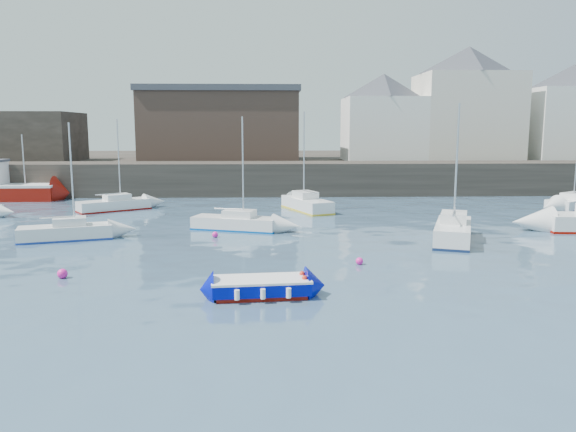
{
  "coord_description": "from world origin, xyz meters",
  "views": [
    {
      "loc": [
        -1.05,
        -17.63,
        6.13
      ],
      "look_at": [
        0.0,
        12.0,
        1.5
      ],
      "focal_mm": 35.0,
      "sensor_mm": 36.0,
      "label": 1
    }
  ],
  "objects_px": {
    "sailboat_c": "(453,231)",
    "blue_dinghy": "(261,286)",
    "sailboat_a": "(66,232)",
    "sailboat_h": "(114,204)",
    "sailboat_b": "(236,223)",
    "sailboat_f": "(307,204)",
    "fishing_boat": "(3,187)",
    "buoy_mid": "(359,264)",
    "buoy_near": "(63,278)",
    "buoy_far": "(215,237)"
  },
  "relations": [
    {
      "from": "buoy_far",
      "to": "sailboat_h",
      "type": "bearing_deg",
      "value": 128.06
    },
    {
      "from": "sailboat_f",
      "to": "buoy_near",
      "type": "xyz_separation_m",
      "value": [
        -11.44,
        -19.04,
        -0.52
      ]
    },
    {
      "from": "fishing_boat",
      "to": "sailboat_c",
      "type": "distance_m",
      "value": 38.24
    },
    {
      "from": "blue_dinghy",
      "to": "sailboat_b",
      "type": "xyz_separation_m",
      "value": [
        -1.7,
        13.91,
        0.06
      ]
    },
    {
      "from": "sailboat_f",
      "to": "blue_dinghy",
      "type": "bearing_deg",
      "value": -98.27
    },
    {
      "from": "sailboat_c",
      "to": "buoy_far",
      "type": "height_order",
      "value": "sailboat_c"
    },
    {
      "from": "fishing_boat",
      "to": "buoy_far",
      "type": "relative_size",
      "value": 24.84
    },
    {
      "from": "sailboat_b",
      "to": "buoy_near",
      "type": "relative_size",
      "value": 16.38
    },
    {
      "from": "sailboat_a",
      "to": "buoy_near",
      "type": "xyz_separation_m",
      "value": [
        2.71,
        -8.22,
        -0.45
      ]
    },
    {
      "from": "sailboat_h",
      "to": "buoy_far",
      "type": "bearing_deg",
      "value": -51.94
    },
    {
      "from": "blue_dinghy",
      "to": "buoy_far",
      "type": "relative_size",
      "value": 10.85
    },
    {
      "from": "sailboat_c",
      "to": "buoy_near",
      "type": "bearing_deg",
      "value": -159.3
    },
    {
      "from": "sailboat_b",
      "to": "sailboat_f",
      "type": "relative_size",
      "value": 0.93
    },
    {
      "from": "sailboat_c",
      "to": "buoy_mid",
      "type": "relative_size",
      "value": 21.86
    },
    {
      "from": "sailboat_c",
      "to": "buoy_mid",
      "type": "distance_m",
      "value": 7.93
    },
    {
      "from": "fishing_boat",
      "to": "sailboat_h",
      "type": "bearing_deg",
      "value": -30.41
    },
    {
      "from": "sailboat_h",
      "to": "buoy_mid",
      "type": "height_order",
      "value": "sailboat_h"
    },
    {
      "from": "fishing_boat",
      "to": "sailboat_c",
      "type": "relative_size",
      "value": 1.15
    },
    {
      "from": "fishing_boat",
      "to": "buoy_mid",
      "type": "xyz_separation_m",
      "value": [
        27.07,
        -24.34,
        -1.09
      ]
    },
    {
      "from": "sailboat_b",
      "to": "buoy_near",
      "type": "xyz_separation_m",
      "value": [
        -6.56,
        -11.04,
        -0.45
      ]
    },
    {
      "from": "fishing_boat",
      "to": "buoy_near",
      "type": "bearing_deg",
      "value": -61.27
    },
    {
      "from": "fishing_boat",
      "to": "buoy_mid",
      "type": "relative_size",
      "value": 25.04
    },
    {
      "from": "fishing_boat",
      "to": "sailboat_f",
      "type": "xyz_separation_m",
      "value": [
        25.83,
        -7.21,
        -0.57
      ]
    },
    {
      "from": "sailboat_a",
      "to": "sailboat_h",
      "type": "distance_m",
      "value": 11.43
    },
    {
      "from": "buoy_near",
      "to": "sailboat_h",
      "type": "bearing_deg",
      "value": 99.02
    },
    {
      "from": "sailboat_b",
      "to": "sailboat_h",
      "type": "distance_m",
      "value": 12.95
    },
    {
      "from": "sailboat_c",
      "to": "blue_dinghy",
      "type": "bearing_deg",
      "value": -136.4
    },
    {
      "from": "buoy_mid",
      "to": "buoy_near",
      "type": "bearing_deg",
      "value": -171.41
    },
    {
      "from": "buoy_far",
      "to": "buoy_near",
      "type": "bearing_deg",
      "value": -122.5
    },
    {
      "from": "sailboat_f",
      "to": "sailboat_b",
      "type": "bearing_deg",
      "value": -121.39
    },
    {
      "from": "sailboat_b",
      "to": "buoy_near",
      "type": "height_order",
      "value": "sailboat_b"
    },
    {
      "from": "buoy_mid",
      "to": "buoy_far",
      "type": "relative_size",
      "value": 0.99
    },
    {
      "from": "blue_dinghy",
      "to": "fishing_boat",
      "type": "xyz_separation_m",
      "value": [
        -22.65,
        29.12,
        0.71
      ]
    },
    {
      "from": "blue_dinghy",
      "to": "sailboat_a",
      "type": "height_order",
      "value": "sailboat_a"
    },
    {
      "from": "sailboat_h",
      "to": "buoy_far",
      "type": "xyz_separation_m",
      "value": [
        8.62,
        -11.01,
        -0.45
      ]
    },
    {
      "from": "fishing_boat",
      "to": "buoy_mid",
      "type": "bearing_deg",
      "value": -41.95
    },
    {
      "from": "sailboat_h",
      "to": "buoy_mid",
      "type": "relative_size",
      "value": 19.92
    },
    {
      "from": "sailboat_c",
      "to": "sailboat_f",
      "type": "bearing_deg",
      "value": 121.14
    },
    {
      "from": "buoy_near",
      "to": "buoy_far",
      "type": "xyz_separation_m",
      "value": [
        5.5,
        8.63,
        0.0
      ]
    },
    {
      "from": "buoy_near",
      "to": "fishing_boat",
      "type": "bearing_deg",
      "value": 118.73
    },
    {
      "from": "sailboat_h",
      "to": "sailboat_b",
      "type": "bearing_deg",
      "value": -41.65
    },
    {
      "from": "sailboat_a",
      "to": "sailboat_c",
      "type": "distance_m",
      "value": 21.43
    },
    {
      "from": "blue_dinghy",
      "to": "sailboat_b",
      "type": "relative_size",
      "value": 0.55
    },
    {
      "from": "sailboat_f",
      "to": "sailboat_h",
      "type": "height_order",
      "value": "sailboat_f"
    },
    {
      "from": "blue_dinghy",
      "to": "sailboat_b",
      "type": "distance_m",
      "value": 14.01
    },
    {
      "from": "sailboat_h",
      "to": "buoy_mid",
      "type": "distance_m",
      "value": 23.75
    },
    {
      "from": "buoy_near",
      "to": "buoy_mid",
      "type": "xyz_separation_m",
      "value": [
        12.68,
        1.92,
        0.0
      ]
    },
    {
      "from": "sailboat_b",
      "to": "buoy_mid",
      "type": "xyz_separation_m",
      "value": [
        6.13,
        -9.12,
        -0.45
      ]
    },
    {
      "from": "sailboat_f",
      "to": "buoy_mid",
      "type": "height_order",
      "value": "sailboat_f"
    },
    {
      "from": "sailboat_a",
      "to": "sailboat_f",
      "type": "distance_m",
      "value": 17.82
    }
  ]
}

